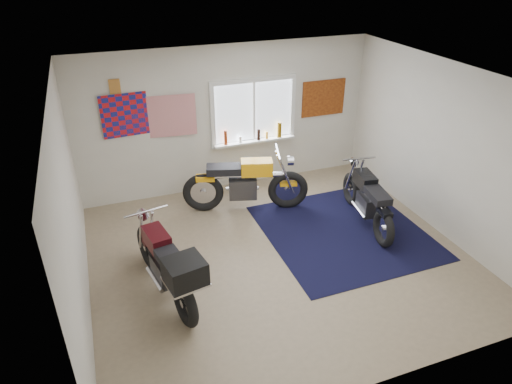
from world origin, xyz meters
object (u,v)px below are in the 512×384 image
object	(u,v)px
navy_rug	(344,232)
maroon_tourer	(168,266)
black_chrome_bike	(367,200)
yellow_triumph	(245,184)

from	to	relation	value
navy_rug	maroon_tourer	world-z (taller)	maroon_tourer
maroon_tourer	black_chrome_bike	bearing A→B (deg)	-88.87
navy_rug	yellow_triumph	xyz separation A→B (m)	(-1.28, 1.28, 0.48)
black_chrome_bike	maroon_tourer	world-z (taller)	maroon_tourer
navy_rug	yellow_triumph	world-z (taller)	yellow_triumph
yellow_triumph	black_chrome_bike	size ratio (longest dim) A/B	1.12
navy_rug	black_chrome_bike	xyz separation A→B (m)	(0.48, 0.14, 0.43)
black_chrome_bike	navy_rug	bearing A→B (deg)	115.04
black_chrome_bike	maroon_tourer	xyz separation A→B (m)	(-3.47, -0.73, 0.10)
black_chrome_bike	yellow_triumph	bearing A→B (deg)	65.88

